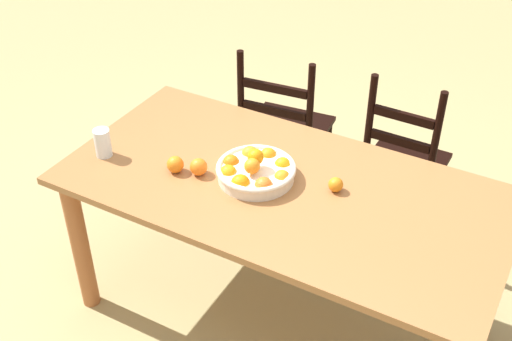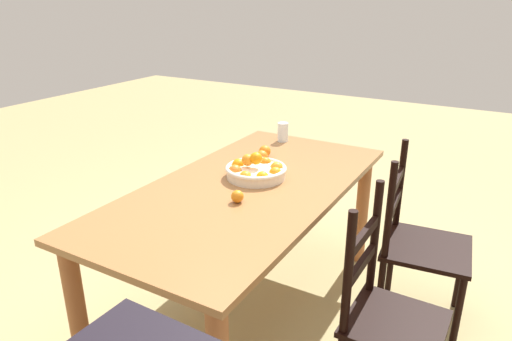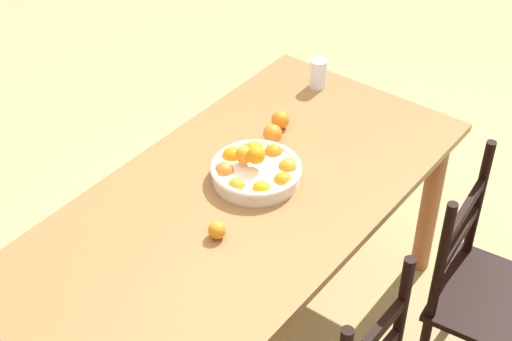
# 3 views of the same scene
# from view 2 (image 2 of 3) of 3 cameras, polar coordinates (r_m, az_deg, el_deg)

# --- Properties ---
(ground_plane) EXTENTS (12.00, 12.00, 0.00)m
(ground_plane) POSITION_cam_2_polar(r_m,az_deg,el_deg) (2.78, -0.97, -16.66)
(ground_plane) COLOR tan
(dining_table) EXTENTS (1.83, 0.92, 0.77)m
(dining_table) POSITION_cam_2_polar(r_m,az_deg,el_deg) (2.44, -1.07, -4.44)
(dining_table) COLOR #986539
(dining_table) RESTS_ON ground
(chair_near_window) EXTENTS (0.48, 0.48, 0.96)m
(chair_near_window) POSITION_cam_2_polar(r_m,az_deg,el_deg) (2.63, 19.45, -8.71)
(chair_near_window) COLOR black
(chair_near_window) RESTS_ON ground
(chair_by_cabinet) EXTENTS (0.39, 0.39, 0.98)m
(chair_by_cabinet) POSITION_cam_2_polar(r_m,az_deg,el_deg) (2.07, 15.75, -17.24)
(chair_by_cabinet) COLOR black
(chair_by_cabinet) RESTS_ON ground
(fruit_bowl) EXTENTS (0.33, 0.33, 0.14)m
(fruit_bowl) POSITION_cam_2_polar(r_m,az_deg,el_deg) (2.48, -0.04, 0.03)
(fruit_bowl) COLOR silver
(fruit_bowl) RESTS_ON dining_table
(orange_loose_0) EXTENTS (0.07, 0.07, 0.07)m
(orange_loose_0) POSITION_cam_2_polar(r_m,az_deg,el_deg) (2.70, 0.71, 1.74)
(orange_loose_0) COLOR orange
(orange_loose_0) RESTS_ON dining_table
(orange_loose_1) EXTENTS (0.07, 0.07, 0.07)m
(orange_loose_1) POSITION_cam_2_polar(r_m,az_deg,el_deg) (2.80, 1.09, 2.39)
(orange_loose_1) COLOR orange
(orange_loose_1) RESTS_ON dining_table
(orange_loose_2) EXTENTS (0.06, 0.06, 0.06)m
(orange_loose_2) POSITION_cam_2_polar(r_m,az_deg,el_deg) (2.19, -2.32, -3.23)
(orange_loose_2) COLOR orange
(orange_loose_2) RESTS_ON dining_table
(drinking_glass) EXTENTS (0.07, 0.07, 0.13)m
(drinking_glass) POSITION_cam_2_polar(r_m,az_deg,el_deg) (3.10, 3.34, 4.77)
(drinking_glass) COLOR silver
(drinking_glass) RESTS_ON dining_table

